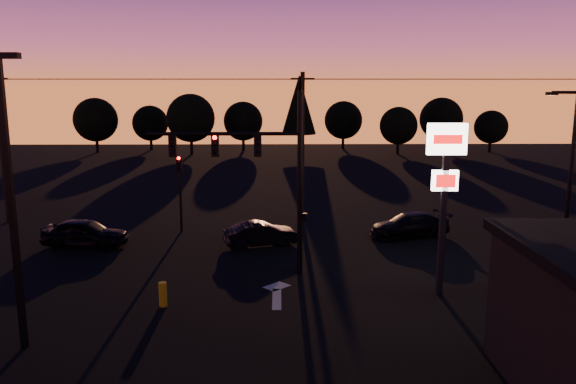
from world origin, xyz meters
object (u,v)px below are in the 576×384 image
traffic_signal_mast (263,163)px  parking_lot_light (10,185)px  car_left (85,233)px  pylon_sign (445,172)px  car_right (410,225)px  bollard (163,294)px  secondary_signal (180,182)px  car_mid (261,234)px  streetlight (569,169)px

traffic_signal_mast → parking_lot_light: bearing=-136.6°
traffic_signal_mast → car_left: traffic_signal_mast is taller
pylon_sign → car_right: (0.78, 8.64, -4.26)m
bollard → car_left: car_left is taller
secondary_signal → car_left: (-4.41, -3.09, -2.13)m
parking_lot_light → pylon_sign: (14.50, 4.50, -0.36)m
parking_lot_light → car_mid: bearing=58.0°
car_mid → car_right: (8.12, 1.69, 0.02)m
traffic_signal_mast → streetlight: 14.10m
traffic_signal_mast → car_mid: bearing=93.2°
bollard → car_mid: size_ratio=0.25×
parking_lot_light → traffic_signal_mast: bearing=43.4°
secondary_signal → bollard: 11.43m
traffic_signal_mast → car_left: 11.13m
pylon_sign → car_mid: bearing=136.6°
secondary_signal → streetlight: size_ratio=0.54×
streetlight → bollard: (-17.70, -5.13, -3.95)m
pylon_sign → car_left: (-16.41, 6.90, -4.18)m
secondary_signal → car_right: 13.04m
bollard → car_left: bearing=125.0°
pylon_sign → secondary_signal: bearing=140.2°
traffic_signal_mast → parking_lot_light: parking_lot_light is taller
traffic_signal_mast → streetlight: bearing=6.1°
traffic_signal_mast → bollard: traffic_signal_mast is taller
secondary_signal → car_right: bearing=-6.0°
car_right → streetlight: bearing=36.2°
car_mid → car_right: size_ratio=0.85×
bollard → car_right: size_ratio=0.21×
streetlight → car_left: 23.79m
streetlight → car_right: 8.56m
pylon_sign → bollard: size_ratio=7.28×
pylon_sign → car_right: pylon_sign is taller
secondary_signal → streetlight: 19.89m
parking_lot_light → pylon_sign: parking_lot_light is taller
traffic_signal_mast → car_right: bearing=38.0°
traffic_signal_mast → car_right: (7.87, 6.14, -4.29)m
secondary_signal → pylon_sign: 15.75m
parking_lot_light → car_left: 12.41m
parking_lot_light → car_mid: 14.28m
traffic_signal_mast → parking_lot_light: size_ratio=0.94×
bollard → parking_lot_light: bearing=-137.7°
parking_lot_light → pylon_sign: 15.19m
streetlight → car_right: (-6.13, 4.64, -3.77)m
bollard → car_left: 9.80m
car_left → car_mid: 9.07m
car_left → car_right: car_left is taller
secondary_signal → parking_lot_light: size_ratio=0.48×
car_right → car_left: bearing=-100.9°
parking_lot_light → bollard: parking_lot_light is taller
pylon_sign → bollard: (-10.79, -1.12, -4.45)m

